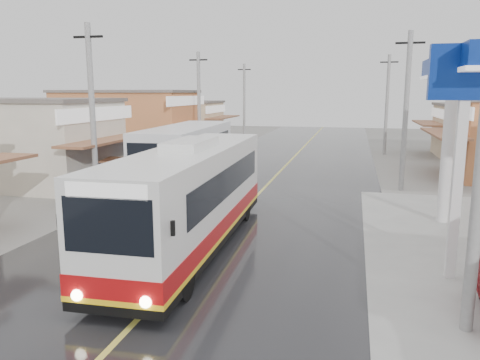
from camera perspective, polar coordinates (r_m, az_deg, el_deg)
The scene contains 11 objects.
ground at distance 12.11m, azimuth -9.75°, elevation -13.90°, with size 120.00×120.00×0.00m, color slate.
road at distance 25.95m, azimuth 3.45°, elevation -0.49°, with size 12.00×90.00×0.02m, color black.
centre_line at distance 25.95m, azimuth 3.45°, elevation -0.46°, with size 0.15×90.00×0.01m, color #D8CC4C.
shopfronts_left at distance 33.46m, azimuth -18.04°, elevation 1.49°, with size 11.00×44.00×5.20m, color tan, non-canonical shape.
utility_poles_left at distance 28.93m, azimuth -9.96°, elevation 0.49°, with size 1.60×50.00×8.00m, color gray, non-canonical shape.
utility_poles_right at distance 25.68m, azimuth 19.00°, elevation -1.20°, with size 1.60×36.00×8.00m, color gray, non-canonical shape.
coach_bus at distance 15.19m, azimuth -5.84°, elevation -1.97°, with size 2.83×11.34×3.52m.
second_bus at distance 24.78m, azimuth -6.46°, elevation 3.02°, with size 3.13×9.93×3.26m.
cyclist at distance 21.01m, azimuth -9.45°, elevation -1.26°, with size 1.24×2.17×2.22m.
tricycle_near at distance 25.77m, azimuth -14.91°, elevation 1.05°, with size 1.66×2.05×1.54m.
tyre_stack at distance 20.28m, azimuth -19.42°, elevation -3.61°, with size 0.87×0.87×0.45m.
Camera 1 is at (4.50, -10.07, 4.99)m, focal length 35.00 mm.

